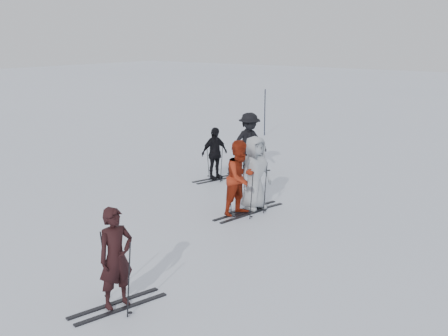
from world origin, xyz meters
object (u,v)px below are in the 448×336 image
object	(u,v)px
skier_uphill_far	(249,143)
skier_red	(241,179)
skier_grey	(255,174)
skier_uphill_left	(215,154)
piste_marker	(265,112)
skier_near_dark	(116,259)

from	to	relation	value
skier_uphill_far	skier_red	bearing A→B (deg)	-123.44
skier_grey	skier_uphill_far	world-z (taller)	skier_uphill_far
skier_red	skier_uphill_left	xyz separation A→B (m)	(-2.77, 2.47, -0.14)
skier_uphill_left	piste_marker	distance (m)	8.38
skier_near_dark	skier_uphill_left	size ratio (longest dim) A/B	1.05
skier_uphill_left	skier_near_dark	bearing A→B (deg)	-137.94
skier_red	skier_near_dark	bearing A→B (deg)	-158.66
piste_marker	skier_uphill_left	bearing A→B (deg)	-68.04
skier_red	skier_grey	distance (m)	0.65
skier_red	skier_uphill_far	distance (m)	4.63
skier_near_dark	skier_uphill_far	world-z (taller)	skier_uphill_far
skier_near_dark	skier_uphill_left	bearing A→B (deg)	40.00
skier_grey	skier_uphill_far	size ratio (longest dim) A/B	0.98
skier_red	skier_grey	world-z (taller)	skier_grey
skier_near_dark	skier_red	world-z (taller)	skier_red
skier_near_dark	piste_marker	world-z (taller)	piste_marker
skier_near_dark	skier_uphill_left	xyz separation A→B (m)	(-4.00, 7.85, -0.04)
skier_uphill_far	piste_marker	distance (m)	7.19
skier_grey	skier_uphill_left	xyz separation A→B (m)	(-2.78, 1.82, -0.14)
skier_near_dark	skier_uphill_far	distance (m)	10.01
skier_near_dark	skier_red	bearing A→B (deg)	25.83
skier_uphill_left	skier_uphill_far	world-z (taller)	skier_uphill_far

